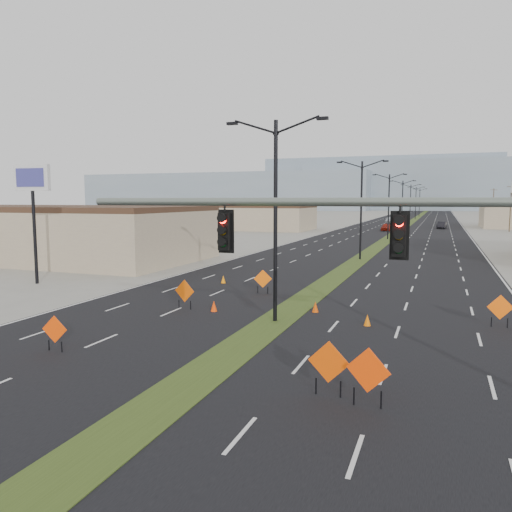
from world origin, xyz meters
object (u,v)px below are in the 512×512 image
(streetlight_6, at_px, (420,201))
(cone_2, at_px, (315,307))
(car_far, at_px, (390,220))
(construction_sign_0, at_px, (55,331))
(streetlight_5, at_px, (416,202))
(construction_sign_2, at_px, (263,280))
(cone_3, at_px, (223,279))
(construction_sign_3, at_px, (329,364))
(construction_sign_5, at_px, (500,308))
(streetlight_2, at_px, (389,204))
(construction_sign_4, at_px, (368,372))
(cone_0, at_px, (214,306))
(streetlight_0, at_px, (275,215))
(construction_sign_1, at_px, (185,292))
(streetlight_1, at_px, (361,207))
(signal_mast, at_px, (476,255))
(car_left, at_px, (386,227))
(pole_sign_west, at_px, (32,187))
(streetlight_3, at_px, (402,203))
(streetlight_4, at_px, (410,202))
(car_mid, at_px, (442,225))
(cone_1, at_px, (367,320))

(streetlight_6, xyz_separation_m, cone_2, (1.42, -165.25, -5.11))
(car_far, xyz_separation_m, construction_sign_0, (-1.72, -120.31, 0.13))
(streetlight_5, distance_m, construction_sign_0, 148.10)
(construction_sign_2, bearing_deg, cone_3, 123.02)
(streetlight_6, distance_m, construction_sign_3, 176.70)
(construction_sign_3, distance_m, construction_sign_5, 12.71)
(streetlight_2, bearing_deg, construction_sign_4, -84.85)
(streetlight_6, bearing_deg, cone_0, -91.33)
(streetlight_0, relative_size, construction_sign_1, 5.93)
(streetlight_1, bearing_deg, construction_sign_2, -98.46)
(construction_sign_0, bearing_deg, signal_mast, -15.09)
(car_left, xyz_separation_m, construction_sign_4, (8.24, -86.40, 0.34))
(construction_sign_4, distance_m, pole_sign_west, 30.03)
(streetlight_6, height_order, car_far, streetlight_6)
(streetlight_3, xyz_separation_m, streetlight_4, (0.00, 28.00, 0.00))
(streetlight_3, relative_size, streetlight_5, 1.00)
(cone_3, bearing_deg, construction_sign_1, -79.96)
(car_mid, bearing_deg, streetlight_3, -140.31)
(streetlight_1, distance_m, construction_sign_1, 27.99)
(streetlight_0, height_order, streetlight_1, same)
(car_mid, bearing_deg, car_left, -124.67)
(car_far, xyz_separation_m, construction_sign_1, (-0.57, -111.48, 0.25))
(streetlight_6, bearing_deg, streetlight_1, -90.00)
(streetlight_6, relative_size, car_mid, 2.18)
(streetlight_4, relative_size, construction_sign_1, 5.93)
(streetlight_2, xyz_separation_m, streetlight_3, (0.00, 28.00, 0.00))
(cone_0, height_order, pole_sign_west, pole_sign_west)
(streetlight_6, relative_size, cone_2, 16.43)
(cone_0, bearing_deg, streetlight_0, -14.21)
(construction_sign_1, bearing_deg, pole_sign_west, 171.32)
(streetlight_0, bearing_deg, cone_0, 165.79)
(streetlight_0, xyz_separation_m, construction_sign_4, (5.86, -9.00, -4.34))
(streetlight_1, bearing_deg, pole_sign_west, -131.00)
(construction_sign_0, distance_m, cone_2, 13.46)
(streetlight_0, height_order, cone_2, streetlight_0)
(streetlight_4, bearing_deg, construction_sign_0, -93.26)
(streetlight_1, bearing_deg, cone_0, -98.17)
(construction_sign_1, relative_size, cone_0, 2.75)
(construction_sign_1, relative_size, construction_sign_3, 0.95)
(construction_sign_1, relative_size, construction_sign_4, 0.92)
(streetlight_3, relative_size, cone_0, 16.33)
(signal_mast, height_order, cone_2, signal_mast)
(construction_sign_3, distance_m, cone_2, 11.79)
(streetlight_3, bearing_deg, cone_1, -86.90)
(streetlight_1, relative_size, construction_sign_3, 5.61)
(streetlight_4, bearing_deg, construction_sign_3, -87.82)
(streetlight_1, bearing_deg, car_far, 93.46)
(streetlight_1, height_order, construction_sign_2, streetlight_1)
(construction_sign_0, xyz_separation_m, construction_sign_4, (12.69, -1.12, 0.21))
(construction_sign_3, bearing_deg, car_left, 98.32)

